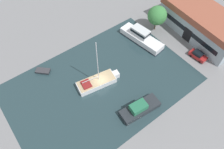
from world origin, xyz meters
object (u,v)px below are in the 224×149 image
Objects in this scene: quay_tree_near_building at (157,15)px; cabin_boat at (140,108)px; parked_car at (198,55)px; small_dinghy at (43,71)px; warehouse_building at (203,23)px; motor_cruiser at (141,37)px; sailboat_moored at (97,82)px.

cabin_boat is at bearing -51.09° from quay_tree_near_building.
small_dinghy is (-18.20, -30.86, -0.52)m from parked_car.
warehouse_building is 2.64× the size of cabin_boat.
cabin_boat is (14.50, -13.39, -0.37)m from motor_cruiser.
parked_car is 24.45m from sailboat_moored.
motor_cruiser is 3.65× the size of small_dinghy.
cabin_boat is (10.29, 2.89, 0.14)m from sailboat_moored.
warehouse_building is 3.25× the size of quay_tree_near_building.
motor_cruiser is 1.43× the size of cabin_boat.
small_dinghy is at bearing -146.27° from cabin_boat.
sailboat_moored reaches higher than parked_car.
quay_tree_near_building reaches higher than motor_cruiser.
small_dinghy is at bearing -132.32° from sailboat_moored.
cabin_boat reaches higher than parked_car.
motor_cruiser is at bearing 114.31° from sailboat_moored.
small_dinghy is (-5.84, -24.09, -0.95)m from motor_cruiser.
warehouse_building is 11.41m from quay_tree_near_building.
cabin_boat is at bearing -70.26° from warehouse_building.
cabin_boat is at bearing 1.72° from parked_car.
quay_tree_near_building is 0.56× the size of sailboat_moored.
motor_cruiser is at bearing -58.74° from small_dinghy.
motor_cruiser is at bearing -80.49° from quay_tree_near_building.
quay_tree_near_building is 0.57× the size of motor_cruiser.
warehouse_building reaches higher than motor_cruiser.
quay_tree_near_building is 13.84m from parked_car.
cabin_boat is (2.14, -20.16, 0.05)m from parked_car.
parked_car is at bearing 4.32° from quay_tree_near_building.
sailboat_moored is 16.82m from motor_cruiser.
quay_tree_near_building is 24.87m from cabin_boat.
warehouse_building reaches higher than small_dinghy.
quay_tree_near_building is at bearing -90.01° from parked_car.
cabin_boat is (20.34, 10.70, 0.57)m from small_dinghy.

